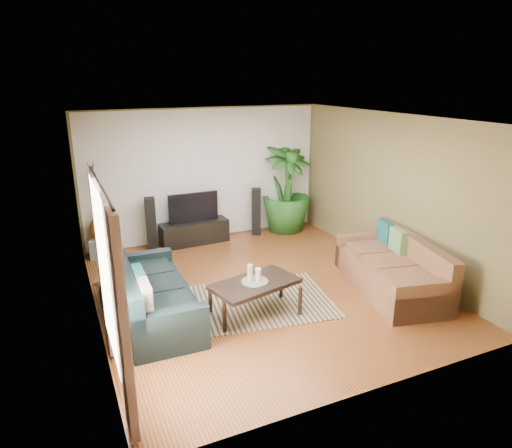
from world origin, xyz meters
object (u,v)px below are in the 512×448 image
sofa_right (391,265)px  vase (99,229)px  sofa_left (154,289)px  tv_stand (194,232)px  pedestal (101,247)px  television (193,207)px  potted_plant (286,188)px  side_table (117,291)px  coffee_table (255,298)px  speaker_left (151,224)px  speaker_right (256,212)px

sofa_right → vase: bearing=-116.6°
sofa_left → tv_stand: 3.01m
sofa_left → pedestal: (-0.44, 2.67, -0.23)m
television → potted_plant: size_ratio=0.54×
tv_stand → pedestal: 1.83m
side_table → pedestal: bearing=89.8°
sofa_left → coffee_table: sofa_left is taller
speaker_left → side_table: speaker_left is taller
speaker_right → pedestal: speaker_right is taller
pedestal → side_table: side_table is taller
tv_stand → potted_plant: (2.10, -0.00, 0.72)m
sofa_right → television: size_ratio=2.17×
sofa_left → side_table: 0.68m
tv_stand → television: 0.53m
coffee_table → side_table: 2.03m
pedestal → sofa_left: bearing=-80.5°
television → speaker_left: television is taller
potted_plant → pedestal: (-3.93, 0.00, -0.76)m
potted_plant → side_table: (-3.93, -2.18, -0.68)m
pedestal → side_table: size_ratio=0.71×
television → speaker_left: (-0.86, 0.00, -0.24)m
coffee_table → pedestal: (-1.77, 3.18, -0.06)m
speaker_right → potted_plant: bearing=19.6°
sofa_right → vase: 5.25m
television → speaker_left: 0.90m
speaker_right → side_table: speaker_right is taller
sofa_left → pedestal: bearing=10.7°
tv_stand → potted_plant: bearing=-3.0°
sofa_left → speaker_right: size_ratio=2.18×
coffee_table → television: 3.22m
potted_plant → vase: (-3.93, 0.00, -0.39)m
coffee_table → side_table: bearing=136.7°
coffee_table → speaker_left: bearing=90.1°
pedestal → side_table: (-0.01, -2.19, 0.08)m
coffee_table → potted_plant: size_ratio=0.65×
speaker_right → potted_plant: size_ratio=0.54×
speaker_right → side_table: bearing=-126.0°
sofa_right → coffee_table: size_ratio=1.80×
sofa_right → side_table: sofa_right is taller
sofa_left → speaker_left: 2.72m
tv_stand → television: size_ratio=1.36×
sofa_right → potted_plant: bearing=-164.9°
tv_stand → vase: size_ratio=2.85×
speaker_left → coffee_table: bearing=-69.2°
speaker_left → pedestal: 1.02m
sofa_right → coffee_table: sofa_right is taller
tv_stand → side_table: size_ratio=2.59×
sofa_right → speaker_left: 4.55m
sofa_left → sofa_right: same height
potted_plant → side_table: bearing=-151.0°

